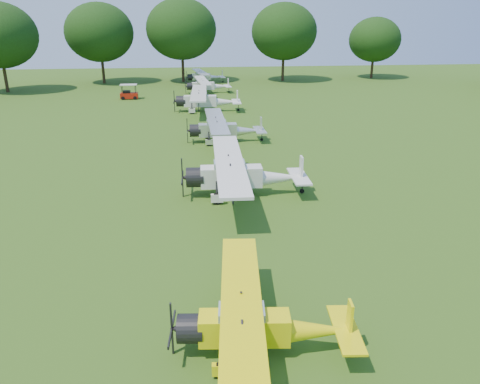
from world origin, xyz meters
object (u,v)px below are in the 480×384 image
object	(u,v)px
aircraft_5	(205,99)
golf_cart	(129,94)
aircraft_4	(224,128)
aircraft_6	(207,85)
aircraft_7	(204,76)
aircraft_3	(241,173)
aircraft_2	(259,324)

from	to	relation	value
aircraft_5	golf_cart	distance (m)	13.46
aircraft_4	aircraft_6	bearing A→B (deg)	90.18
aircraft_7	aircraft_5	bearing A→B (deg)	-99.54
aircraft_3	aircraft_7	world-z (taller)	aircraft_3
aircraft_3	aircraft_7	bearing A→B (deg)	92.03
aircraft_5	aircraft_2	bearing A→B (deg)	-87.41
aircraft_3	golf_cart	bearing A→B (deg)	108.02
aircraft_7	golf_cart	size ratio (longest dim) A/B	4.47
aircraft_4	aircraft_7	distance (m)	37.97
aircraft_3	aircraft_5	size ratio (longest dim) A/B	1.00
aircraft_2	aircraft_7	world-z (taller)	aircraft_7
aircraft_5	aircraft_7	world-z (taller)	aircraft_5
aircraft_2	aircraft_4	xyz separation A→B (m)	(1.11, 26.76, 0.14)
aircraft_2	golf_cart	world-z (taller)	golf_cart
aircraft_4	aircraft_2	bearing A→B (deg)	-92.45
aircraft_4	aircraft_5	distance (m)	13.89
aircraft_2	aircraft_7	distance (m)	64.74
aircraft_2	aircraft_4	bearing A→B (deg)	93.21
aircraft_3	aircraft_4	bearing A→B (deg)	91.94
aircraft_4	aircraft_5	xyz separation A→B (m)	(-0.92, 13.85, 0.15)
aircraft_3	aircraft_4	size ratio (longest dim) A/B	1.13
aircraft_7	aircraft_6	bearing A→B (deg)	-97.98
aircraft_3	aircraft_2	bearing A→B (deg)	-92.39
aircraft_2	aircraft_5	distance (m)	40.62
aircraft_2	aircraft_7	size ratio (longest dim) A/B	0.95
aircraft_5	aircraft_6	xyz separation A→B (m)	(0.80, 13.42, -0.22)
aircraft_4	aircraft_6	size ratio (longest dim) A/B	1.04
aircraft_6	golf_cart	world-z (taller)	aircraft_6
aircraft_2	golf_cart	size ratio (longest dim) A/B	4.25
aircraft_7	golf_cart	world-z (taller)	aircraft_7
aircraft_7	aircraft_4	bearing A→B (deg)	-97.36
aircraft_2	golf_cart	bearing A→B (deg)	106.05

